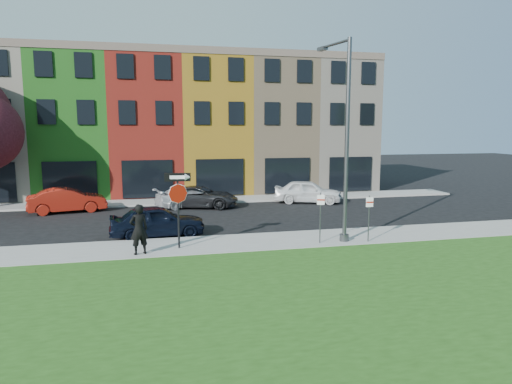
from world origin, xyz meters
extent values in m
plane|color=black|center=(0.00, 0.00, 0.00)|extent=(120.00, 120.00, 0.00)
cube|color=gray|center=(2.00, 3.00, 0.06)|extent=(40.00, 3.00, 0.12)
cube|color=gray|center=(-3.00, 15.00, 0.06)|extent=(40.00, 2.40, 0.12)
cube|color=beige|center=(-15.00, 21.20, 5.00)|extent=(5.00, 10.00, 10.00)
cube|color=green|center=(-10.00, 21.20, 5.00)|extent=(5.00, 10.00, 10.00)
cube|color=red|center=(-5.00, 21.20, 5.00)|extent=(5.00, 10.00, 10.00)
cube|color=gold|center=(0.00, 21.20, 5.00)|extent=(5.00, 10.00, 10.00)
cube|color=tan|center=(5.00, 21.20, 5.00)|extent=(5.00, 10.00, 10.00)
cube|color=#BDB09F|center=(10.00, 21.20, 5.00)|extent=(5.00, 10.00, 10.00)
cube|color=black|center=(-2.50, 16.14, 1.50)|extent=(30.00, 0.12, 2.60)
cylinder|color=black|center=(-3.71, 2.63, 1.63)|extent=(0.08, 0.08, 3.02)
cylinder|color=white|center=(-3.71, 2.61, 2.39)|extent=(0.82, 0.11, 0.83)
cylinder|color=maroon|center=(-3.71, 2.58, 2.39)|extent=(0.78, 0.10, 0.79)
cube|color=black|center=(-3.71, 2.61, 3.05)|extent=(1.05, 0.15, 0.34)
cube|color=white|center=(-3.71, 2.58, 3.05)|extent=(0.66, 0.09, 0.14)
imported|color=black|center=(-5.27, 2.05, 1.11)|extent=(1.00, 0.90, 1.98)
imported|color=black|center=(-4.53, 5.35, 0.73)|extent=(2.29, 4.53, 1.47)
imported|color=maroon|center=(-9.67, 12.73, 0.73)|extent=(3.29, 5.03, 1.46)
imported|color=#B7B8BD|center=(-2.41, 12.99, 0.64)|extent=(4.11, 5.32, 1.27)
imported|color=black|center=(-1.81, 12.66, 0.67)|extent=(4.77, 6.01, 1.34)
imported|color=white|center=(5.43, 12.82, 0.77)|extent=(4.69, 5.65, 1.53)
cylinder|color=#46494B|center=(3.39, 2.21, 4.41)|extent=(0.18, 0.18, 8.58)
cylinder|color=#46494B|center=(3.39, 2.21, 0.27)|extent=(0.40, 0.40, 0.30)
cylinder|color=#46494B|center=(3.20, 3.19, 8.60)|extent=(0.49, 1.99, 0.12)
cube|color=#46494B|center=(3.00, 4.27, 8.55)|extent=(0.35, 0.59, 0.16)
cylinder|color=#46494B|center=(2.23, 2.14, 1.21)|extent=(0.05, 0.05, 2.18)
cube|color=white|center=(2.23, 2.11, 1.99)|extent=(0.30, 0.14, 0.42)
cube|color=maroon|center=(2.23, 2.09, 1.99)|extent=(0.30, 0.13, 0.06)
cylinder|color=#46494B|center=(4.37, 1.91, 1.13)|extent=(0.05, 0.05, 2.01)
cube|color=white|center=(4.37, 1.88, 1.85)|extent=(0.32, 0.05, 0.42)
cube|color=maroon|center=(4.37, 1.86, 1.85)|extent=(0.32, 0.04, 0.06)
camera|label=1|loc=(-4.71, -15.84, 5.06)|focal=32.00mm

